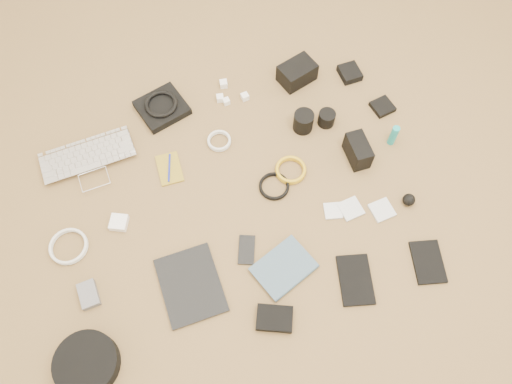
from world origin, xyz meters
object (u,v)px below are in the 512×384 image
object	(u,v)px
dslr_camera	(297,73)
paperback	(298,284)
phone	(247,250)
laptop	(91,167)
tablet	(191,285)
headphone_case	(87,363)

from	to	relation	value
dslr_camera	paperback	world-z (taller)	dslr_camera
dslr_camera	paperback	xyz separation A→B (m)	(-0.31, -0.85, -0.03)
phone	laptop	bearing A→B (deg)	153.56
tablet	paperback	xyz separation A→B (m)	(0.35, -0.11, 0.00)
laptop	headphone_case	distance (m)	0.74
tablet	phone	bearing A→B (deg)	14.39
tablet	headphone_case	bearing A→B (deg)	-159.71
paperback	dslr_camera	bearing A→B (deg)	-41.08
dslr_camera	phone	distance (m)	0.80
headphone_case	paperback	distance (m)	0.74
phone	headphone_case	distance (m)	0.64
phone	dslr_camera	bearing A→B (deg)	77.63
laptop	dslr_camera	distance (m)	0.92
laptop	tablet	world-z (taller)	laptop
laptop	dslr_camera	xyz separation A→B (m)	(0.91, 0.16, 0.03)
laptop	paperback	size ratio (longest dim) A/B	1.78
headphone_case	tablet	bearing A→B (deg)	21.56
phone	paperback	size ratio (longest dim) A/B	0.55
tablet	headphone_case	distance (m)	0.41
laptop	dslr_camera	size ratio (longest dim) A/B	2.44
laptop	phone	xyz separation A→B (m)	(0.47, -0.51, -0.01)
dslr_camera	headphone_case	xyz separation A→B (m)	(-1.05, -0.88, -0.01)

